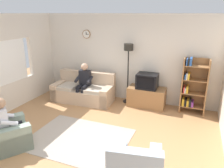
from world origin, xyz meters
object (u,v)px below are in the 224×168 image
at_px(tv_stand, 146,97).
at_px(person_in_left_armchair, 7,121).
at_px(tv, 147,81).
at_px(bookshelf, 192,86).
at_px(floor_lamp, 128,57).
at_px(couch, 84,91).
at_px(armchair_near_window, 5,135).
at_px(person_on_couch, 84,81).

height_order(tv_stand, person_in_left_armchair, person_in_left_armchair).
bearing_deg(tv, tv_stand, 90.00).
xyz_separation_m(bookshelf, floor_lamp, (-1.89, 0.03, 0.68)).
bearing_deg(couch, person_in_left_armchair, -94.34).
height_order(bookshelf, armchair_near_window, bookshelf).
bearing_deg(bookshelf, person_on_couch, -171.01).
bearing_deg(tv_stand, armchair_near_window, -124.90).
height_order(tv_stand, person_on_couch, person_on_couch).
distance_m(couch, bookshelf, 3.29).
bearing_deg(couch, person_on_couch, -54.45).
bearing_deg(person_in_left_armchair, tv_stand, 55.10).
height_order(bookshelf, floor_lamp, floor_lamp).
bearing_deg(tv_stand, bookshelf, 3.36).
xyz_separation_m(armchair_near_window, person_on_couch, (0.34, 2.79, 0.41)).
relative_size(tv_stand, person_on_couch, 0.89).
bearing_deg(tv, floor_lamp, 168.98).
relative_size(person_on_couch, person_in_left_armchair, 1.11).
relative_size(floor_lamp, person_in_left_armchair, 1.65).
bearing_deg(floor_lamp, armchair_near_window, -115.89).
bearing_deg(tv, couch, -171.63).
distance_m(floor_lamp, armchair_near_window, 3.86).
xyz_separation_m(tv_stand, person_on_couch, (-1.90, -0.43, 0.41)).
height_order(tv, person_on_couch, person_on_couch).
bearing_deg(armchair_near_window, tv_stand, 55.10).
height_order(floor_lamp, person_on_couch, floor_lamp).
distance_m(tv_stand, armchair_near_window, 3.92).
xyz_separation_m(floor_lamp, person_in_left_armchair, (-1.56, -3.24, -0.85)).
bearing_deg(couch, tv_stand, 9.06).
bearing_deg(tv, armchair_near_window, -125.11).
distance_m(bookshelf, person_on_couch, 3.19).
distance_m(tv_stand, person_on_couch, 1.99).
height_order(armchair_near_window, person_on_couch, person_on_couch).
distance_m(floor_lamp, person_in_left_armchair, 3.69).
bearing_deg(bookshelf, tv, -175.53).
bearing_deg(bookshelf, tv_stand, -176.64).
distance_m(tv, bookshelf, 1.26).
bearing_deg(bookshelf, floor_lamp, 179.23).
bearing_deg(armchair_near_window, floor_lamp, 64.11).
relative_size(armchair_near_window, person_on_couch, 0.95).
xyz_separation_m(armchair_near_window, person_in_left_armchair, (0.05, 0.07, 0.32)).
height_order(armchair_near_window, person_in_left_armchair, person_in_left_armchair).
bearing_deg(couch, floor_lamp, 17.15).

